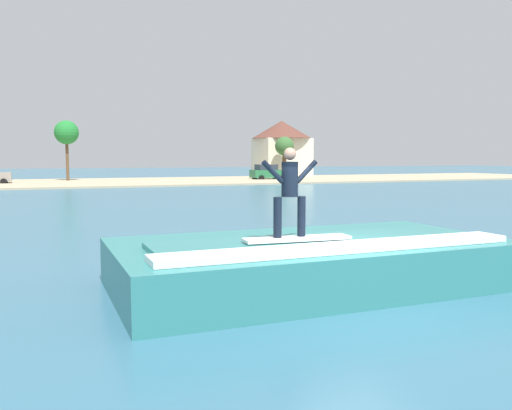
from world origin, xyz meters
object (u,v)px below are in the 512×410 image
at_px(surfboard, 297,239).
at_px(tree_tall_bare, 66,133).
at_px(surfer, 290,187).
at_px(wave_crest, 311,262).
at_px(tree_short_bushy, 284,147).
at_px(house_gabled_white, 282,146).
at_px(car_far_shore, 268,172).

relative_size(surfboard, tree_tall_bare, 0.32).
bearing_deg(surfboard, surfer, 148.17).
xyz_separation_m(wave_crest, tree_short_bushy, (23.00, 50.06, 3.41)).
bearing_deg(wave_crest, surfer, -147.69).
bearing_deg(tree_tall_bare, wave_crest, -87.48).
bearing_deg(house_gabled_white, tree_tall_bare, -172.79).
height_order(wave_crest, surfboard, surfboard).
bearing_deg(car_far_shore, wave_crest, -112.51).
height_order(wave_crest, tree_short_bushy, tree_short_bushy).
distance_m(wave_crest, surfer, 1.81).
bearing_deg(surfer, surfboard, -31.83).
bearing_deg(tree_short_bushy, surfer, -115.15).
xyz_separation_m(wave_crest, surfboard, (-0.59, -0.53, 0.60)).
bearing_deg(house_gabled_white, wave_crest, -114.37).
xyz_separation_m(surfboard, tree_tall_bare, (-1.68, 52.05, 4.17)).
xyz_separation_m(wave_crest, tree_tall_bare, (-2.27, 51.52, 4.77)).
bearing_deg(tree_short_bushy, car_far_shore, -141.77).
bearing_deg(wave_crest, house_gabled_white, 65.63).
height_order(surfer, house_gabled_white, house_gabled_white).
bearing_deg(tree_short_bushy, house_gabled_white, 68.85).
xyz_separation_m(wave_crest, surfer, (-0.72, -0.45, 1.59)).
relative_size(wave_crest, tree_tall_bare, 1.21).
distance_m(surfer, house_gabled_white, 61.08).
relative_size(wave_crest, surfboard, 3.72).
distance_m(surfboard, tree_short_bushy, 55.90).
bearing_deg(house_gabled_white, tree_short_bushy, -111.15).
distance_m(car_far_shore, tree_tall_bare, 22.72).
distance_m(house_gabled_white, tree_tall_bare, 27.40).
distance_m(surfer, car_far_shore, 52.05).
distance_m(surfboard, tree_tall_bare, 52.24).
distance_m(wave_crest, surfboard, 1.00).
xyz_separation_m(house_gabled_white, tree_tall_bare, (-27.16, -3.44, 1.07)).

